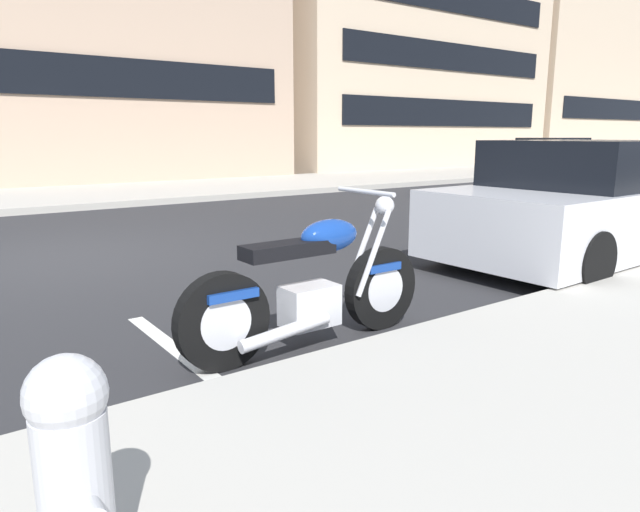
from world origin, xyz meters
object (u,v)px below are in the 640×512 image
object	(u,v)px
parked_car_far_down_curb	(583,205)
car_opposite_curb	(552,159)
parked_motorcycle	(312,289)
fire_hydrant	(73,468)

from	to	relation	value
parked_car_far_down_curb	car_opposite_curb	size ratio (longest dim) A/B	1.03
parked_motorcycle	fire_hydrant	distance (m)	2.55
fire_hydrant	car_opposite_curb	bearing A→B (deg)	28.76
car_opposite_curb	parked_motorcycle	bearing A→B (deg)	28.31
parked_motorcycle	car_opposite_curb	world-z (taller)	car_opposite_curb
parked_car_far_down_curb	fire_hydrant	world-z (taller)	parked_car_far_down_curb
parked_motorcycle	parked_car_far_down_curb	xyz separation A→B (m)	(4.41, 0.49, 0.24)
parked_motorcycle	car_opposite_curb	size ratio (longest dim) A/B	0.51
parked_motorcycle	car_opposite_curb	distance (m)	18.45
parked_motorcycle	fire_hydrant	world-z (taller)	parked_motorcycle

